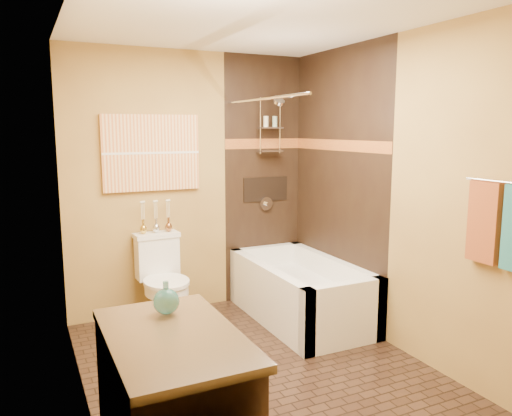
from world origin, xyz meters
TOP-DOWN VIEW (x-y plane):
  - floor at (0.00, 0.00)m, footprint 3.00×3.00m
  - wall_left at (-1.20, 0.00)m, footprint 0.02×3.00m
  - wall_right at (1.20, 0.00)m, footprint 0.02×3.00m
  - wall_back at (0.00, 1.50)m, footprint 2.40×0.02m
  - wall_front at (0.00, -1.50)m, footprint 2.40×0.02m
  - ceiling at (0.00, 0.00)m, footprint 3.00×3.00m
  - alcove_tile_back at (0.78, 1.49)m, footprint 0.85×0.01m
  - alcove_tile_right at (1.19, 0.75)m, footprint 0.01×1.50m
  - mosaic_band_back at (0.78, 1.48)m, footprint 0.85×0.01m
  - mosaic_band_right at (1.18, 0.75)m, footprint 0.01×1.50m
  - alcove_niche at (0.80, 1.48)m, footprint 0.50×0.01m
  - shower_fixtures at (0.80, 1.38)m, footprint 0.24×0.33m
  - curtain_rod at (0.40, 0.75)m, footprint 0.03×1.55m
  - towel_bar at (1.15, -1.05)m, footprint 0.02×0.55m
  - towel_rust at (1.16, -0.92)m, footprint 0.05×0.22m
  - sunset_painting at (-0.38, 1.48)m, footprint 0.90×0.04m
  - vanity_mirror at (-1.19, -1.00)m, footprint 0.01×1.00m
  - bathtub at (0.80, 0.75)m, footprint 0.80×1.50m
  - toilet at (-0.38, 1.21)m, footprint 0.42×0.62m
  - teal_bottle at (-0.87, -0.75)m, footprint 0.18×0.18m
  - bud_vases at (-0.38, 1.39)m, footprint 0.30×0.06m

SIDE VIEW (x-z plane):
  - floor at x=0.00m, z-range 0.00..0.00m
  - bathtub at x=0.80m, z-range -0.05..0.50m
  - toilet at x=-0.38m, z-range 0.00..0.82m
  - teal_bottle at x=-0.87m, z-range 0.82..1.03m
  - bud_vases at x=-0.38m, z-range 0.82..1.12m
  - alcove_niche at x=0.80m, z-range 1.02..1.27m
  - towel_rust at x=1.16m, z-range 0.92..1.44m
  - wall_left at x=-1.20m, z-range 0.00..2.50m
  - wall_right at x=1.20m, z-range 0.00..2.50m
  - wall_back at x=0.00m, z-range 0.00..2.50m
  - wall_front at x=0.00m, z-range 0.00..2.50m
  - alcove_tile_back at x=0.78m, z-range 0.00..2.50m
  - alcove_tile_right at x=1.19m, z-range 0.00..2.50m
  - towel_bar at x=1.15m, z-range 1.44..1.46m
  - vanity_mirror at x=-1.19m, z-range 1.05..1.95m
  - sunset_painting at x=-0.38m, z-range 1.20..1.90m
  - mosaic_band_back at x=0.78m, z-range 1.57..1.67m
  - mosaic_band_right at x=1.18m, z-range 1.57..1.67m
  - shower_fixtures at x=0.80m, z-range 1.08..2.25m
  - curtain_rod at x=0.40m, z-range 2.01..2.03m
  - ceiling at x=0.00m, z-range 2.50..2.50m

